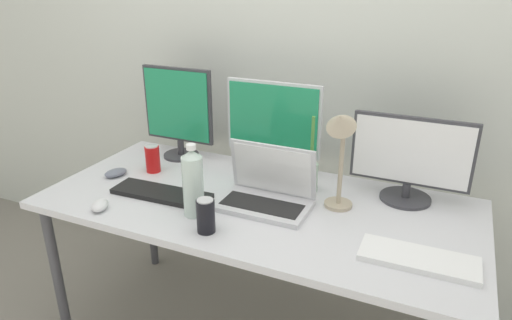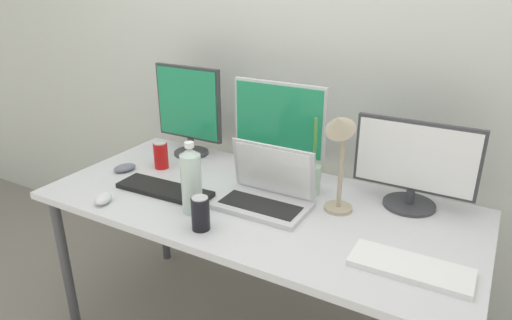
{
  "view_description": "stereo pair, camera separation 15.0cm",
  "coord_description": "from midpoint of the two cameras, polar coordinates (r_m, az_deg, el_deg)",
  "views": [
    {
      "loc": [
        0.67,
        -1.5,
        1.59
      ],
      "look_at": [
        0.0,
        0.0,
        0.92
      ],
      "focal_mm": 32.0,
      "sensor_mm": 36.0,
      "label": 1
    },
    {
      "loc": [
        0.81,
        -1.43,
        1.59
      ],
      "look_at": [
        0.0,
        0.0,
        0.92
      ],
      "focal_mm": 32.0,
      "sensor_mm": 36.0,
      "label": 2
    }
  ],
  "objects": [
    {
      "name": "wall_back",
      "position": [
        2.2,
        4.49,
        14.56
      ],
      "size": [
        7.0,
        0.08,
        2.6
      ],
      "primitive_type": "cube",
      "color": "silver",
      "rests_on": "ground"
    },
    {
      "name": "work_desk",
      "position": [
        1.88,
        -2.31,
        -6.79
      ],
      "size": [
        1.74,
        0.8,
        0.74
      ],
      "color": "#424247",
      "rests_on": "ground"
    },
    {
      "name": "monitor_left",
      "position": [
        2.26,
        -11.61,
        6.03
      ],
      "size": [
        0.37,
        0.18,
        0.45
      ],
      "color": "#38383D",
      "rests_on": "work_desk"
    },
    {
      "name": "monitor_center",
      "position": [
        2.0,
        -0.0,
        4.1
      ],
      "size": [
        0.43,
        0.22,
        0.43
      ],
      "color": "silver",
      "rests_on": "work_desk"
    },
    {
      "name": "monitor_right",
      "position": [
        1.86,
        16.59,
        0.16
      ],
      "size": [
        0.46,
        0.2,
        0.35
      ],
      "color": "#38383D",
      "rests_on": "work_desk"
    },
    {
      "name": "laptop_silver",
      "position": [
        1.8,
        -1.0,
        -3.99
      ],
      "size": [
        0.36,
        0.23,
        0.24
      ],
      "color": "silver",
      "rests_on": "work_desk"
    },
    {
      "name": "keyboard_main",
      "position": [
        1.94,
        -13.91,
        -4.13
      ],
      "size": [
        0.43,
        0.15,
        0.02
      ],
      "primitive_type": "cube",
      "rotation": [
        0.0,
        0.0,
        0.04
      ],
      "color": "black",
      "rests_on": "work_desk"
    },
    {
      "name": "keyboard_aux",
      "position": [
        1.55,
        17.02,
        -11.8
      ],
      "size": [
        0.37,
        0.15,
        0.02
      ],
      "primitive_type": "cube",
      "rotation": [
        0.0,
        0.0,
        0.01
      ],
      "color": "white",
      "rests_on": "work_desk"
    },
    {
      "name": "mouse_by_keyboard",
      "position": [
        2.18,
        -19.03,
        -1.55
      ],
      "size": [
        0.1,
        0.12,
        0.03
      ],
      "primitive_type": "ellipsoid",
      "rotation": [
        0.0,
        0.0,
        -0.38
      ],
      "color": "slate",
      "rests_on": "work_desk"
    },
    {
      "name": "mouse_by_laptop",
      "position": [
        1.9,
        -21.11,
        -5.34
      ],
      "size": [
        0.09,
        0.11,
        0.04
      ],
      "primitive_type": "ellipsoid",
      "rotation": [
        0.0,
        0.0,
        0.37
      ],
      "color": "silver",
      "rests_on": "work_desk"
    },
    {
      "name": "water_bottle",
      "position": [
        1.72,
        -10.38,
        -2.88
      ],
      "size": [
        0.08,
        0.08,
        0.29
      ],
      "color": "silver",
      "rests_on": "work_desk"
    },
    {
      "name": "soda_can_near_keyboard",
      "position": [
        2.17,
        -14.74,
        0.12
      ],
      "size": [
        0.07,
        0.07,
        0.13
      ],
      "color": "red",
      "rests_on": "work_desk"
    },
    {
      "name": "soda_can_by_laptop",
      "position": [
        1.63,
        -8.95,
        -6.96
      ],
      "size": [
        0.07,
        0.07,
        0.13
      ],
      "color": "black",
      "rests_on": "work_desk"
    },
    {
      "name": "bamboo_vase",
      "position": [
        1.91,
        4.64,
        -1.86
      ],
      "size": [
        0.06,
        0.06,
        0.33
      ],
      "color": "#B2D1B7",
      "rests_on": "work_desk"
    },
    {
      "name": "desk_lamp",
      "position": [
        1.68,
        7.98,
        2.27
      ],
      "size": [
        0.11,
        0.18,
        0.42
      ],
      "color": "tan",
      "rests_on": "work_desk"
    }
  ]
}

